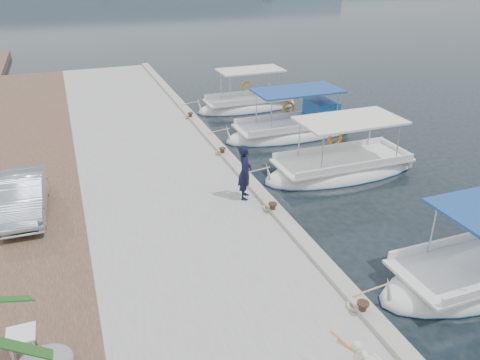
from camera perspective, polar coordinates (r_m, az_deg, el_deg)
name	(u,v)px	position (r m, az deg, el deg)	size (l,w,h in m)	color
ground	(303,248)	(14.28, 7.70, -8.21)	(400.00, 400.00, 0.00)	black
concrete_quay	(167,186)	(17.37, -8.85, -0.77)	(6.00, 40.00, 0.50)	#979892
quay_curb	(238,168)	(17.91, -0.22, 1.51)	(0.44, 40.00, 0.12)	#A39D91
cobblestone_strip	(20,210)	(17.26, -25.26, -3.32)	(4.00, 40.00, 0.50)	#4D3428
fishing_caique_c	(341,170)	(19.22, 12.26, 1.23)	(6.69, 2.49, 2.83)	white
fishing_caique_d	(294,131)	(22.94, 6.61, 5.94)	(6.81, 2.37, 2.83)	white
fishing_caique_e	(248,107)	(26.83, 0.96, 8.92)	(5.91, 2.06, 2.83)	white
mooring_bollards	(273,207)	(14.92, 4.00, -3.29)	(0.28, 20.28, 0.33)	black
fisherman	(245,172)	(15.45, 0.59, 0.98)	(0.69, 0.45, 1.89)	black
parked_car	(23,196)	(16.17, -24.91, -1.77)	(1.28, 3.67, 1.21)	#A1ACB8
folding_table	(22,341)	(10.72, -24.99, -17.40)	(0.55, 0.55, 0.73)	silver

